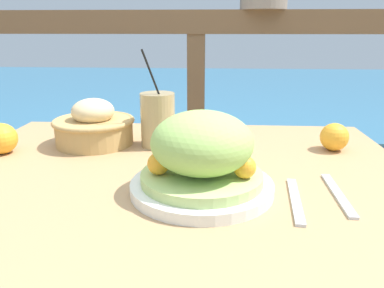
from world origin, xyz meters
TOP-DOWN VIEW (x-y plane):
  - patio_table at (0.00, 0.00)m, footprint 1.01×0.83m
  - railing_fence at (0.00, 0.84)m, footprint 2.80×0.08m
  - sea_backdrop at (0.00, 3.34)m, footprint 12.00×4.00m
  - salad_plate at (0.06, -0.08)m, footprint 0.26×0.26m
  - drink_glass at (-0.06, 0.19)m, footprint 0.09×0.09m
  - bread_basket at (-0.23, 0.19)m, footprint 0.21×0.21m
  - fork at (0.22, -0.11)m, footprint 0.03×0.18m
  - knife at (0.31, -0.08)m, footprint 0.02×0.18m
  - orange_near_basket at (-0.42, 0.10)m, footprint 0.07×0.07m
  - orange_near_glass at (0.37, 0.18)m, footprint 0.07×0.07m

SIDE VIEW (x-z plane):
  - sea_backdrop at x=0.00m, z-range 0.00..0.38m
  - patio_table at x=0.00m, z-range 0.26..0.97m
  - fork at x=0.22m, z-range 0.71..0.72m
  - knife at x=0.31m, z-range 0.71..0.72m
  - orange_near_glass at x=0.37m, z-range 0.71..0.78m
  - orange_near_basket at x=-0.42m, z-range 0.71..0.79m
  - bread_basket at x=-0.23m, z-range 0.70..0.82m
  - salad_plate at x=0.06m, z-range 0.70..0.85m
  - drink_glass at x=-0.06m, z-range 0.66..0.90m
  - railing_fence at x=0.00m, z-range 0.27..1.33m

